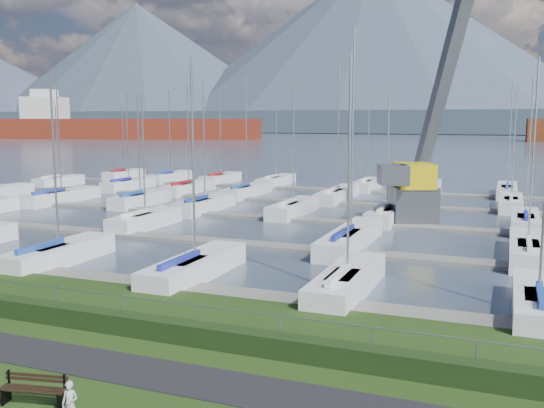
% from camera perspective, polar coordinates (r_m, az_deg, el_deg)
% --- Properties ---
extents(path, '(160.00, 2.00, 0.04)m').
position_cam_1_polar(path, '(20.05, -16.37, -14.18)').
color(path, black).
rests_on(path, grass).
extents(water, '(800.00, 540.00, 0.20)m').
position_cam_1_polar(water, '(277.91, 19.12, 5.96)').
color(water, '#3F4B5C').
extents(hedge, '(80.00, 0.70, 0.70)m').
position_cam_1_polar(hedge, '(21.89, -12.17, -11.15)').
color(hedge, black).
rests_on(hedge, grass).
extents(fence, '(80.00, 0.04, 0.04)m').
position_cam_1_polar(fence, '(21.95, -11.65, -8.76)').
color(fence, gray).
rests_on(fence, grass).
extents(foothill, '(900.00, 80.00, 12.00)m').
position_cam_1_polar(foothill, '(347.75, 19.67, 7.32)').
color(foothill, '#3D4B59').
rests_on(foothill, water).
extents(mountains, '(1190.00, 360.00, 115.00)m').
position_cam_1_polar(mountains, '(424.01, 21.30, 12.79)').
color(mountains, '#3F485D').
rests_on(mountains, water).
extents(docks, '(90.00, 41.60, 0.25)m').
position_cam_1_polar(docks, '(45.72, 6.42, -1.72)').
color(docks, gray).
rests_on(docks, water).
extents(bench_right, '(1.85, 0.77, 0.85)m').
position_cam_1_polar(bench_right, '(17.79, -21.48, -15.93)').
color(bench_right, black).
rests_on(bench_right, grass).
extents(person, '(0.47, 0.35, 1.17)m').
position_cam_1_polar(person, '(16.58, -18.52, -16.96)').
color(person, '#B2B2B9').
rests_on(person, grass).
extents(crane, '(7.65, 12.95, 22.35)m').
position_cam_1_polar(crane, '(47.20, 14.07, 5.18)').
color(crane, '#585B5F').
rests_on(crane, water).
extents(cargo_ship_west, '(102.00, 42.87, 21.50)m').
position_cam_1_polar(cargo_ship_west, '(246.41, -14.06, 6.87)').
color(cargo_ship_west, maroon).
rests_on(cargo_ship_west, water).
extents(sailboat_fleet, '(74.49, 49.40, 13.39)m').
position_cam_1_polar(sailboat_fleet, '(48.16, 6.31, 5.49)').
color(sailboat_fleet, silver).
rests_on(sailboat_fleet, water).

